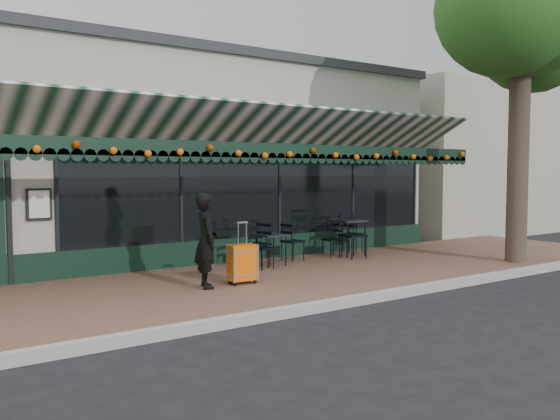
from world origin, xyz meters
TOP-DOWN VIEW (x-y plane):
  - ground at (0.00, 0.00)m, footprint 80.00×80.00m
  - sidewalk at (0.00, 2.00)m, footprint 18.00×4.00m
  - curb at (0.00, -0.08)m, footprint 18.00×0.16m
  - restaurant_building at (0.00, 7.84)m, footprint 12.00×9.60m
  - neighbor_building_right at (13.00, 8.00)m, footprint 12.00×8.00m
  - woman at (-1.61, 1.80)m, footprint 0.52×0.65m
  - suitcase at (-0.95, 1.75)m, footprint 0.47×0.28m
  - cafe_table_a at (2.85, 3.30)m, footprint 0.66×0.66m
  - cafe_table_b at (0.56, 3.08)m, footprint 0.52×0.52m
  - chair_a_left at (2.36, 3.28)m, footprint 0.40×0.40m
  - chair_a_right at (3.25, 3.58)m, footprint 0.56×0.56m
  - chair_a_front at (2.61, 2.86)m, footprint 0.51×0.51m
  - chair_b_left at (0.27, 3.14)m, footprint 0.53×0.53m
  - chair_b_right at (1.31, 3.34)m, footprint 0.44×0.44m
  - chair_b_front at (0.17, 2.83)m, footprint 0.48×0.48m
  - street_tree at (5.38, 0.60)m, footprint 3.97×3.44m

SIDE VIEW (x-z plane):
  - ground at x=0.00m, z-range 0.00..0.00m
  - sidewalk at x=0.00m, z-range 0.00..0.15m
  - curb at x=0.00m, z-range 0.00..0.15m
  - suitcase at x=-0.95m, z-range -0.02..1.03m
  - chair_a_left at x=2.36m, z-range 0.15..0.91m
  - chair_b_front at x=0.17m, z-range 0.15..0.95m
  - chair_b_right at x=1.31m, z-range 0.15..0.97m
  - chair_a_right at x=3.25m, z-range 0.15..0.99m
  - chair_b_left at x=0.27m, z-range 0.15..1.03m
  - chair_a_front at x=2.61m, z-range 0.15..1.15m
  - cafe_table_b at x=0.56m, z-range 0.41..1.05m
  - cafe_table_a at x=2.85m, z-range 0.47..1.29m
  - woman at x=-1.61m, z-range 0.15..1.72m
  - restaurant_building at x=0.00m, z-range 0.02..4.52m
  - neighbor_building_right at x=13.00m, z-range 0.00..4.80m
  - street_tree at x=5.38m, z-range 1.85..9.15m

